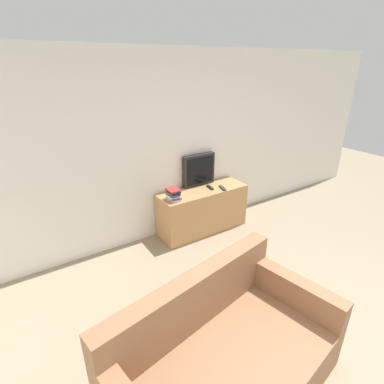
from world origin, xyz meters
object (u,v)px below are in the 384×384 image
(couch, at_px, (225,362))
(book_stack, at_px, (173,194))
(television, at_px, (199,170))
(remote_on_stand, at_px, (210,187))
(tv_stand, at_px, (202,210))
(remote_secondary, at_px, (222,188))

(couch, relative_size, book_stack, 8.46)
(television, xyz_separation_m, couch, (-1.33, -2.33, -0.62))
(couch, relative_size, remote_on_stand, 10.79)
(television, distance_m, couch, 2.75)
(tv_stand, height_order, couch, couch)
(tv_stand, bearing_deg, remote_secondary, -25.58)
(book_stack, bearing_deg, television, 23.11)
(couch, distance_m, remote_secondary, 2.56)
(television, relative_size, book_stack, 2.36)
(tv_stand, height_order, remote_on_stand, remote_on_stand)
(book_stack, bearing_deg, remote_on_stand, 4.42)
(book_stack, distance_m, remote_secondary, 0.81)
(tv_stand, bearing_deg, couch, -120.78)
(book_stack, relative_size, remote_secondary, 1.16)
(couch, bearing_deg, remote_on_stand, 46.57)
(television, bearing_deg, book_stack, -156.89)
(couch, relative_size, remote_secondary, 9.83)
(couch, bearing_deg, remote_secondary, 42.41)
(tv_stand, xyz_separation_m, book_stack, (-0.54, -0.06, 0.42))
(tv_stand, relative_size, couch, 0.72)
(couch, height_order, remote_secondary, couch)
(couch, distance_m, remote_on_stand, 2.57)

